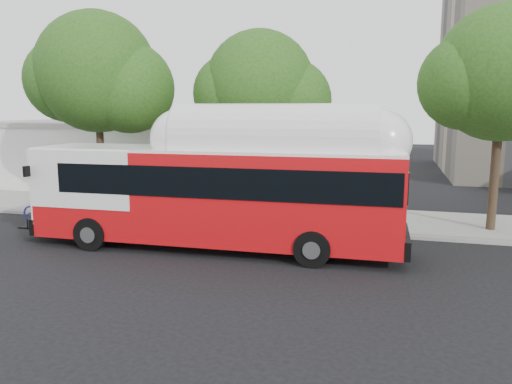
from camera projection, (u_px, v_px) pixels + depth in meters
ground at (243, 255)px, 17.58m from camera, size 120.00×120.00×0.00m
sidewalk at (282, 215)px, 23.76m from camera, size 60.00×5.00×0.15m
curb_strip at (270, 228)px, 21.28m from camera, size 60.00×0.30×0.15m
red_curb_segment at (204, 223)px, 22.06m from camera, size 10.00×0.32×0.16m
street_tree_left at (106, 77)px, 23.99m from camera, size 6.67×5.80×9.74m
street_tree_mid at (269, 91)px, 22.53m from camera, size 5.75×5.00×8.62m
low_commercial_bldg at (106, 152)px, 34.18m from camera, size 16.20×10.20×4.25m
transit_bus at (217, 196)px, 18.09m from camera, size 14.37×3.30×4.23m
signal_pole at (162, 178)px, 22.53m from camera, size 0.11×0.37×3.95m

